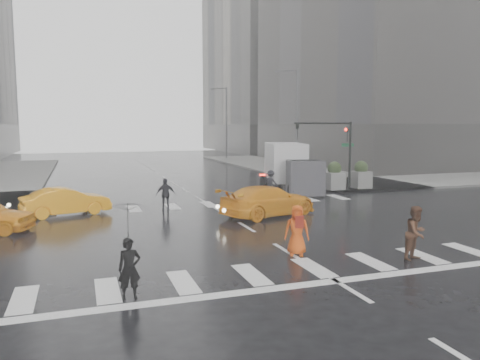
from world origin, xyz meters
name	(u,v)px	position (x,y,z in m)	size (l,w,h in m)	color
ground	(246,227)	(0.00, 0.00, 0.00)	(120.00, 120.00, 0.00)	black
sidewalk_ne	(383,172)	(19.50, 17.50, 0.07)	(35.00, 35.00, 0.15)	slate
building_ne_far	(295,55)	(29.00, 56.00, 16.27)	(26.05, 26.05, 36.00)	gray
road_markings	(246,227)	(0.00, 0.00, 0.01)	(18.00, 48.00, 0.01)	silver
traffic_signal_pole	(337,142)	(9.01, 8.01, 3.22)	(4.45, 0.42, 4.50)	black
street_lamp_near	(295,117)	(10.87, 18.00, 4.95)	(2.15, 0.22, 9.00)	#59595B
street_lamp_far	(225,120)	(10.87, 38.00, 4.95)	(2.15, 0.22, 9.00)	#59595B
planter_west	(306,178)	(7.00, 8.20, 0.98)	(1.10, 1.10, 1.80)	slate
planter_mid	(334,176)	(9.00, 8.20, 0.98)	(1.10, 1.10, 1.80)	slate
planter_east	(361,175)	(11.00, 8.20, 0.98)	(1.10, 1.10, 1.80)	slate
pedestrian_black	(128,233)	(-5.50, -6.80, 1.65)	(0.98, 0.99, 2.43)	black
pedestrian_brown	(416,233)	(3.48, -6.30, 0.87)	(0.84, 0.66, 1.74)	#4A2A1A
pedestrian_orange	(297,230)	(0.13, -4.57, 0.84)	(0.96, 0.83, 1.67)	#DB4B0F
pedestrian_far_a	(166,194)	(-2.51, 5.02, 0.81)	(0.95, 0.58, 1.63)	black
pedestrian_far_b	(271,183)	(4.51, 8.12, 0.77)	(0.99, 0.55, 1.54)	black
taxi_mid	(66,201)	(-7.24, 5.29, 0.66)	(1.40, 4.03, 1.33)	#FC9A0D
taxi_rear	(268,201)	(1.82, 2.00, 0.72)	(2.01, 4.37, 1.44)	#FC9A0D
box_truck	(290,166)	(6.32, 9.15, 1.65)	(2.18, 5.82, 3.09)	silver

